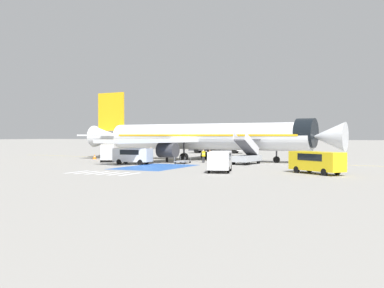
% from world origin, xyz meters
% --- Properties ---
extents(ground_plane, '(600.00, 600.00, 0.00)m').
position_xyz_m(ground_plane, '(0.00, 0.00, 0.00)').
color(ground_plane, gray).
extents(apron_leadline_yellow, '(73.90, 8.73, 0.01)m').
position_xyz_m(apron_leadline_yellow, '(1.19, -0.52, 0.00)').
color(apron_leadline_yellow, gold).
rests_on(apron_leadline_yellow, ground_plane).
extents(apron_stand_patch_blue, '(6.44, 10.61, 0.01)m').
position_xyz_m(apron_stand_patch_blue, '(1.19, -14.73, 0.00)').
color(apron_stand_patch_blue, '#2856A8').
rests_on(apron_stand_patch_blue, ground_plane).
extents(apron_walkway_bar_0, '(0.44, 3.60, 0.01)m').
position_xyz_m(apron_walkway_bar_0, '(-2.41, -23.89, 0.00)').
color(apron_walkway_bar_0, silver).
rests_on(apron_walkway_bar_0, ground_plane).
extents(apron_walkway_bar_1, '(0.44, 3.60, 0.01)m').
position_xyz_m(apron_walkway_bar_1, '(-1.21, -23.89, 0.00)').
color(apron_walkway_bar_1, silver).
rests_on(apron_walkway_bar_1, ground_plane).
extents(apron_walkway_bar_2, '(0.44, 3.60, 0.01)m').
position_xyz_m(apron_walkway_bar_2, '(-0.01, -23.89, 0.00)').
color(apron_walkway_bar_2, silver).
rests_on(apron_walkway_bar_2, ground_plane).
extents(apron_walkway_bar_3, '(0.44, 3.60, 0.01)m').
position_xyz_m(apron_walkway_bar_3, '(1.19, -23.89, 0.00)').
color(apron_walkway_bar_3, silver).
rests_on(apron_walkway_bar_3, ground_plane).
extents(apron_walkway_bar_4, '(0.44, 3.60, 0.01)m').
position_xyz_m(apron_walkway_bar_4, '(2.39, -23.89, 0.00)').
color(apron_walkway_bar_4, silver).
rests_on(apron_walkway_bar_4, ground_plane).
extents(apron_walkway_bar_5, '(0.44, 3.60, 0.01)m').
position_xyz_m(apron_walkway_bar_5, '(3.59, -23.89, 0.00)').
color(apron_walkway_bar_5, silver).
rests_on(apron_walkway_bar_5, ground_plane).
extents(airliner, '(39.99, 32.17, 10.33)m').
position_xyz_m(airliner, '(0.53, -0.44, 3.36)').
color(airliner, silver).
rests_on(airliner, ground_plane).
extents(boarding_stairs_forward, '(2.74, 5.42, 3.90)m').
position_xyz_m(boarding_stairs_forward, '(8.98, -5.82, 0.98)').
color(boarding_stairs_forward, '#ADB2BA').
rests_on(boarding_stairs_forward, ground_plane).
extents(fuel_tanker, '(11.04, 3.81, 3.34)m').
position_xyz_m(fuel_tanker, '(-6.81, 24.66, 1.68)').
color(fuel_tanker, '#38383D').
rests_on(fuel_tanker, ground_plane).
extents(service_van_0, '(4.21, 5.01, 2.30)m').
position_xyz_m(service_van_0, '(-9.79, -8.21, 1.36)').
color(service_van_0, silver).
rests_on(service_van_0, ground_plane).
extents(service_van_1, '(5.50, 4.64, 2.04)m').
position_xyz_m(service_van_1, '(19.02, -16.70, 1.23)').
color(service_van_1, yellow).
rests_on(service_van_1, ground_plane).
extents(service_van_2, '(4.72, 2.60, 1.96)m').
position_xyz_m(service_van_2, '(-3.66, -11.65, 1.19)').
color(service_van_2, silver).
rests_on(service_van_2, ground_plane).
extents(service_van_3, '(3.06, 4.80, 1.99)m').
position_xyz_m(service_van_3, '(10.24, -18.38, 1.20)').
color(service_van_3, silver).
rests_on(service_van_3, ground_plane).
extents(baggage_cart, '(1.80, 2.76, 0.87)m').
position_xyz_m(baggage_cart, '(1.16, -7.55, 0.26)').
color(baggage_cart, gray).
rests_on(baggage_cart, ground_plane).
extents(ground_crew_0, '(0.49, 0.38, 1.72)m').
position_xyz_m(ground_crew_0, '(4.66, -7.12, 0.99)').
color(ground_crew_0, '#191E38').
rests_on(ground_crew_0, ground_plane).
extents(ground_crew_1, '(0.31, 0.47, 1.85)m').
position_xyz_m(ground_crew_1, '(-5.76, -3.40, 1.07)').
color(ground_crew_1, '#2D2D33').
rests_on(ground_crew_1, ground_plane).
extents(ground_crew_2, '(0.47, 0.46, 1.68)m').
position_xyz_m(ground_crew_2, '(3.06, -5.31, 0.96)').
color(ground_crew_2, '#2D2D33').
rests_on(ground_crew_2, ground_plane).
extents(ground_crew_3, '(0.43, 0.48, 1.84)m').
position_xyz_m(ground_crew_3, '(-2.12, -5.59, 1.07)').
color(ground_crew_3, black).
rests_on(ground_crew_3, ground_plane).
extents(traffic_cone_0, '(0.63, 0.63, 0.69)m').
position_xyz_m(traffic_cone_0, '(-15.10, -3.87, 0.35)').
color(traffic_cone_0, orange).
rests_on(traffic_cone_0, ground_plane).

